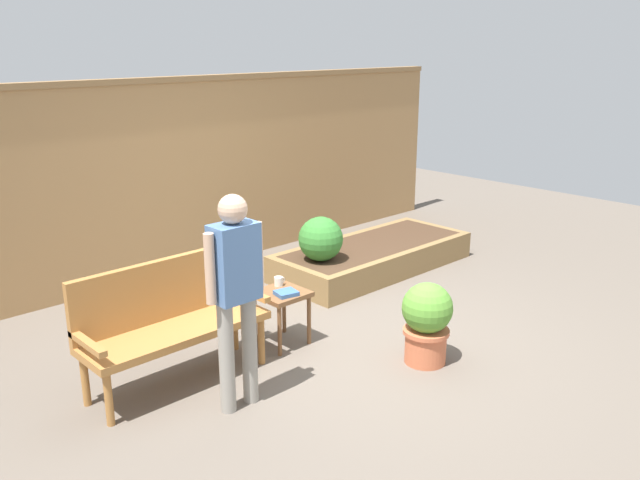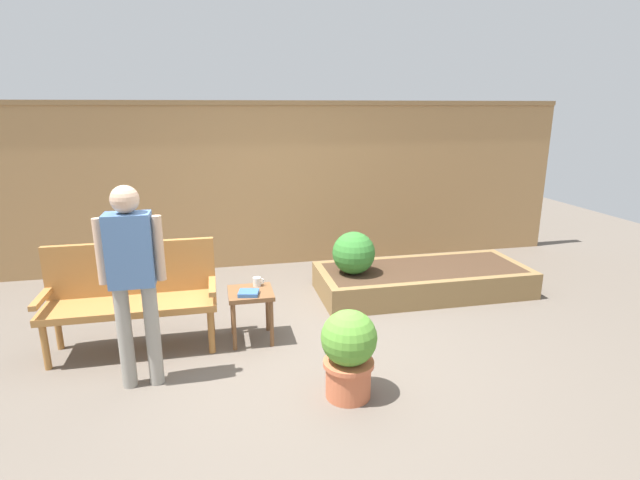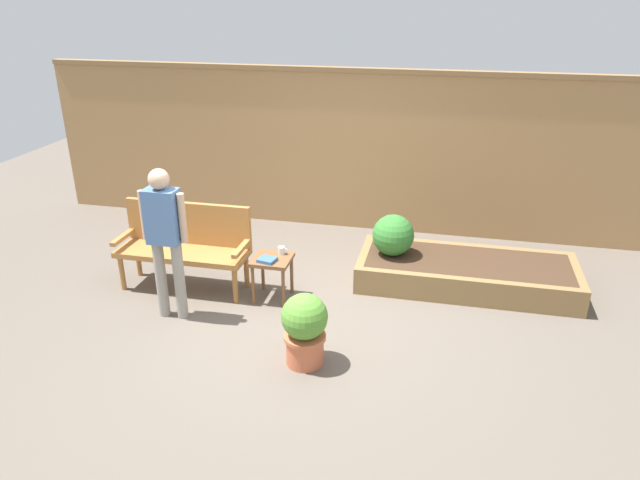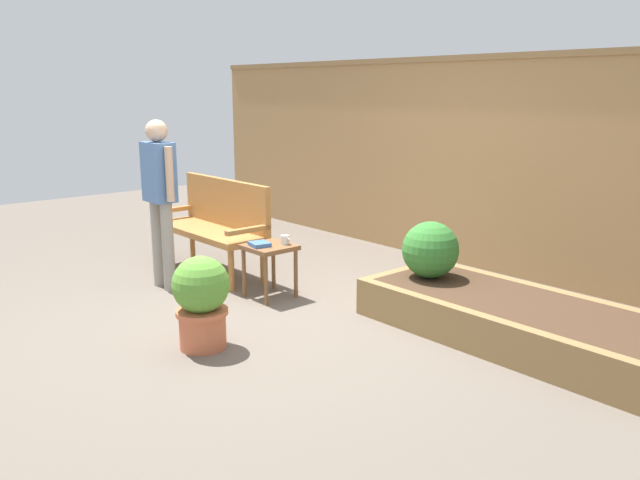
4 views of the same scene
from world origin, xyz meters
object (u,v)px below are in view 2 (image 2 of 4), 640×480
(garden_bench, at_px, (132,289))
(person_by_bench, at_px, (132,270))
(shrub_near_bench, at_px, (354,253))
(book_on_table, at_px, (249,293))
(potted_boxwood, at_px, (349,351))
(cup_on_table, at_px, (257,282))
(side_table, at_px, (251,300))

(garden_bench, distance_m, person_by_bench, 0.79)
(person_by_bench, bearing_deg, shrub_near_bench, 32.83)
(book_on_table, bearing_deg, garden_bench, -179.26)
(shrub_near_bench, distance_m, person_by_bench, 2.50)
(potted_boxwood, xyz_separation_m, person_by_bench, (-1.51, 0.49, 0.57))
(cup_on_table, bearing_deg, garden_bench, -179.22)
(book_on_table, bearing_deg, side_table, 87.22)
(shrub_near_bench, height_order, person_by_bench, person_by_bench)
(garden_bench, height_order, shrub_near_bench, garden_bench)
(book_on_table, xyz_separation_m, potted_boxwood, (0.65, -0.98, -0.13))
(shrub_near_bench, bearing_deg, side_table, -147.21)
(potted_boxwood, bearing_deg, shrub_near_bench, 72.83)
(side_table, xyz_separation_m, shrub_near_bench, (1.19, 0.77, 0.14))
(shrub_near_bench, bearing_deg, cup_on_table, -149.95)
(potted_boxwood, relative_size, person_by_bench, 0.44)
(potted_boxwood, bearing_deg, garden_bench, 144.49)
(potted_boxwood, height_order, shrub_near_bench, shrub_near_bench)
(garden_bench, height_order, cup_on_table, garden_bench)
(garden_bench, relative_size, person_by_bench, 0.92)
(cup_on_table, xyz_separation_m, person_by_bench, (-0.96, -0.69, 0.41))
(garden_bench, xyz_separation_m, potted_boxwood, (1.65, -1.17, -0.18))
(cup_on_table, height_order, book_on_table, cup_on_table)
(side_table, relative_size, book_on_table, 2.78)
(potted_boxwood, bearing_deg, side_table, 120.23)
(side_table, xyz_separation_m, person_by_bench, (-0.89, -0.57, 0.54))
(cup_on_table, relative_size, potted_boxwood, 0.16)
(side_table, relative_size, cup_on_table, 4.43)
(cup_on_table, height_order, shrub_near_bench, shrub_near_bench)
(cup_on_table, relative_size, shrub_near_bench, 0.23)
(cup_on_table, distance_m, shrub_near_bench, 1.29)
(garden_bench, relative_size, potted_boxwood, 2.12)
(side_table, bearing_deg, garden_bench, 174.08)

